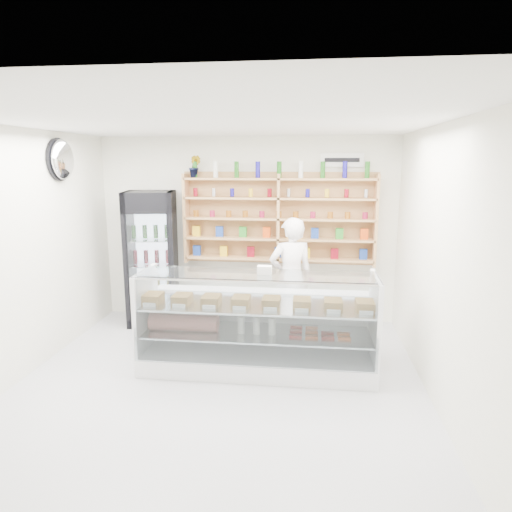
# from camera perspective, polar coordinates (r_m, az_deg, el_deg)

# --- Properties ---
(room) EXTENTS (5.00, 5.00, 5.00)m
(room) POSITION_cam_1_polar(r_m,az_deg,el_deg) (4.58, -5.46, -1.23)
(room) COLOR #B4B3B8
(room) RESTS_ON ground
(display_counter) EXTENTS (2.72, 0.81, 1.18)m
(display_counter) POSITION_cam_1_polar(r_m,az_deg,el_deg) (5.46, 0.14, -10.79)
(display_counter) COLOR white
(display_counter) RESTS_ON floor
(shop_worker) EXTENTS (0.71, 0.58, 1.69)m
(shop_worker) POSITION_cam_1_polar(r_m,az_deg,el_deg) (6.35, 4.38, -2.74)
(shop_worker) COLOR white
(shop_worker) RESTS_ON floor
(drinks_cooler) EXTENTS (0.84, 0.82, 2.00)m
(drinks_cooler) POSITION_cam_1_polar(r_m,az_deg,el_deg) (7.06, -12.88, -0.21)
(drinks_cooler) COLOR black
(drinks_cooler) RESTS_ON floor
(wall_shelving) EXTENTS (2.84, 0.28, 1.33)m
(wall_shelving) POSITION_cam_1_polar(r_m,az_deg,el_deg) (6.77, 2.86, 4.64)
(wall_shelving) COLOR tan
(wall_shelving) RESTS_ON back_wall
(potted_plant) EXTENTS (0.19, 0.16, 0.32)m
(potted_plant) POSITION_cam_1_polar(r_m,az_deg,el_deg) (6.92, -7.66, 11.03)
(potted_plant) COLOR #1E6626
(potted_plant) RESTS_ON wall_shelving
(security_mirror) EXTENTS (0.15, 0.50, 0.50)m
(security_mirror) POSITION_cam_1_polar(r_m,az_deg,el_deg) (6.38, -23.01, 11.03)
(security_mirror) COLOR silver
(security_mirror) RESTS_ON left_wall
(wall_sign) EXTENTS (0.62, 0.03, 0.20)m
(wall_sign) POSITION_cam_1_polar(r_m,az_deg,el_deg) (6.85, 10.70, 11.71)
(wall_sign) COLOR white
(wall_sign) RESTS_ON back_wall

